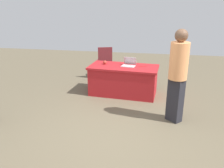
{
  "coord_description": "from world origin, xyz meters",
  "views": [
    {
      "loc": [
        -0.65,
        3.42,
        2.2
      ],
      "look_at": [
        0.04,
        -0.23,
        0.9
      ],
      "focal_mm": 37.47,
      "sensor_mm": 36.0,
      "label": 1
    }
  ],
  "objects_px": {
    "table_foreground": "(123,80)",
    "yarn_ball": "(105,62)",
    "scissors_red": "(143,66)",
    "chair_tucked_right": "(105,60)",
    "person_attendee_standing": "(178,72)",
    "laptop_silver": "(129,64)"
  },
  "relations": [
    {
      "from": "chair_tucked_right",
      "to": "scissors_red",
      "type": "height_order",
      "value": "chair_tucked_right"
    },
    {
      "from": "table_foreground",
      "to": "yarn_ball",
      "type": "bearing_deg",
      "value": -11.92
    },
    {
      "from": "person_attendee_standing",
      "to": "laptop_silver",
      "type": "height_order",
      "value": "person_attendee_standing"
    },
    {
      "from": "scissors_red",
      "to": "person_attendee_standing",
      "type": "bearing_deg",
      "value": 106.29
    },
    {
      "from": "laptop_silver",
      "to": "scissors_red",
      "type": "xyz_separation_m",
      "value": [
        -0.34,
        -0.05,
        -0.04
      ]
    },
    {
      "from": "person_attendee_standing",
      "to": "scissors_red",
      "type": "bearing_deg",
      "value": -19.21
    },
    {
      "from": "person_attendee_standing",
      "to": "yarn_ball",
      "type": "bearing_deg",
      "value": 3.85
    },
    {
      "from": "yarn_ball",
      "to": "scissors_red",
      "type": "distance_m",
      "value": 0.96
    },
    {
      "from": "person_attendee_standing",
      "to": "yarn_ball",
      "type": "height_order",
      "value": "person_attendee_standing"
    },
    {
      "from": "person_attendee_standing",
      "to": "scissors_red",
      "type": "distance_m",
      "value": 1.52
    },
    {
      "from": "yarn_ball",
      "to": "table_foreground",
      "type": "bearing_deg",
      "value": 168.08
    },
    {
      "from": "scissors_red",
      "to": "table_foreground",
      "type": "bearing_deg",
      "value": -1.46
    },
    {
      "from": "scissors_red",
      "to": "chair_tucked_right",
      "type": "bearing_deg",
      "value": -55.45
    },
    {
      "from": "person_attendee_standing",
      "to": "laptop_silver",
      "type": "relative_size",
      "value": 4.9
    },
    {
      "from": "person_attendee_standing",
      "to": "yarn_ball",
      "type": "distance_m",
      "value": 2.15
    },
    {
      "from": "table_foreground",
      "to": "yarn_ball",
      "type": "xyz_separation_m",
      "value": [
        0.49,
        -0.1,
        0.41
      ]
    },
    {
      "from": "chair_tucked_right",
      "to": "laptop_silver",
      "type": "distance_m",
      "value": 1.48
    },
    {
      "from": "person_attendee_standing",
      "to": "table_foreground",
      "type": "bearing_deg",
      "value": -3.83
    },
    {
      "from": "person_attendee_standing",
      "to": "chair_tucked_right",
      "type": "bearing_deg",
      "value": -9.6
    },
    {
      "from": "table_foreground",
      "to": "yarn_ball",
      "type": "relative_size",
      "value": 18.24
    },
    {
      "from": "chair_tucked_right",
      "to": "scissors_red",
      "type": "distance_m",
      "value": 1.67
    },
    {
      "from": "laptop_silver",
      "to": "scissors_red",
      "type": "height_order",
      "value": "laptop_silver"
    }
  ]
}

